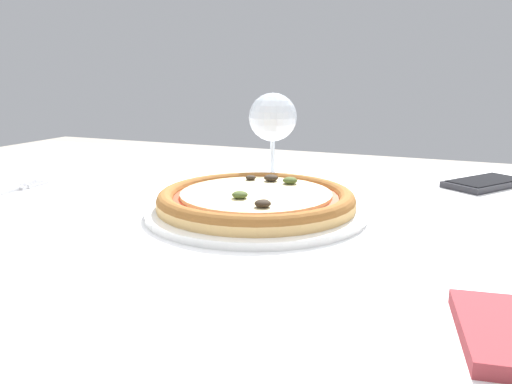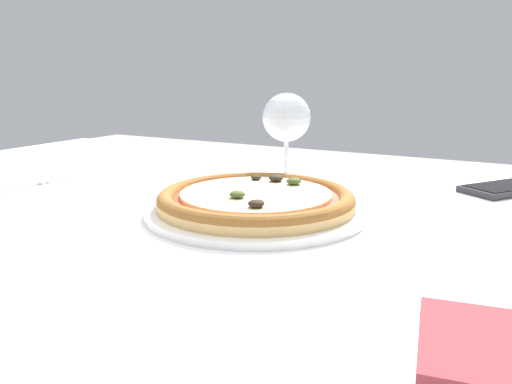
{
  "view_description": "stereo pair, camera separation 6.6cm",
  "coord_description": "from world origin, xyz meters",
  "px_view_note": "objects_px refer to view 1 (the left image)",
  "views": [
    {
      "loc": [
        0.31,
        -0.58,
        0.9
      ],
      "look_at": [
        0.06,
        0.01,
        0.75
      ],
      "focal_mm": 35.0,
      "sensor_mm": 36.0,
      "label": 1
    },
    {
      "loc": [
        0.37,
        -0.55,
        0.9
      ],
      "look_at": [
        0.06,
        0.01,
        0.75
      ],
      "focal_mm": 35.0,
      "sensor_mm": 36.0,
      "label": 2
    }
  ],
  "objects_px": {
    "fork": "(6,191)",
    "wine_glass_far_left": "(270,119)",
    "dining_table": "(210,265)",
    "pizza_plate": "(256,202)",
    "cell_phone": "(485,183)"
  },
  "relations": [
    {
      "from": "dining_table",
      "to": "pizza_plate",
      "type": "relative_size",
      "value": 5.08
    },
    {
      "from": "fork",
      "to": "wine_glass_far_left",
      "type": "relative_size",
      "value": 1.12
    },
    {
      "from": "dining_table",
      "to": "wine_glass_far_left",
      "type": "height_order",
      "value": "wine_glass_far_left"
    },
    {
      "from": "dining_table",
      "to": "wine_glass_far_left",
      "type": "bearing_deg",
      "value": 91.07
    },
    {
      "from": "fork",
      "to": "wine_glass_far_left",
      "type": "height_order",
      "value": "wine_glass_far_left"
    },
    {
      "from": "pizza_plate",
      "to": "fork",
      "type": "xyz_separation_m",
      "value": [
        -0.41,
        -0.04,
        -0.01
      ]
    },
    {
      "from": "cell_phone",
      "to": "dining_table",
      "type": "bearing_deg",
      "value": -138.24
    },
    {
      "from": "pizza_plate",
      "to": "fork",
      "type": "height_order",
      "value": "pizza_plate"
    },
    {
      "from": "pizza_plate",
      "to": "cell_phone",
      "type": "bearing_deg",
      "value": 46.24
    },
    {
      "from": "fork",
      "to": "cell_phone",
      "type": "relative_size",
      "value": 1.07
    },
    {
      "from": "dining_table",
      "to": "pizza_plate",
      "type": "bearing_deg",
      "value": 12.0
    },
    {
      "from": "dining_table",
      "to": "wine_glass_far_left",
      "type": "relative_size",
      "value": 9.95
    },
    {
      "from": "fork",
      "to": "wine_glass_far_left",
      "type": "xyz_separation_m",
      "value": [
        0.34,
        0.27,
        0.1
      ]
    },
    {
      "from": "dining_table",
      "to": "pizza_plate",
      "type": "xyz_separation_m",
      "value": [
        0.06,
        0.01,
        0.1
      ]
    },
    {
      "from": "fork",
      "to": "wine_glass_far_left",
      "type": "bearing_deg",
      "value": 38.8
    }
  ]
}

